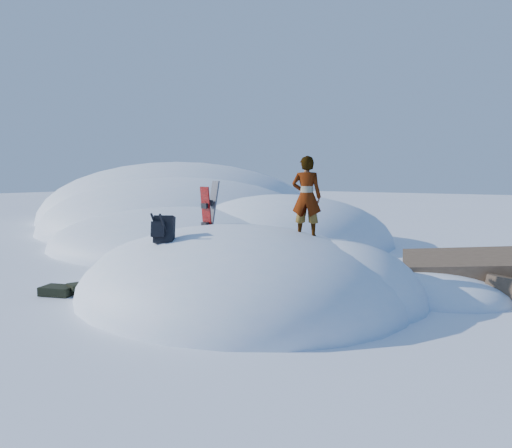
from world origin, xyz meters
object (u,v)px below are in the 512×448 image
Objects in this scene: snowboard_dark at (210,216)px; backpack at (163,230)px; person at (306,197)px; snowboard_red at (206,218)px.

snowboard_dark reaches higher than backpack.
snowboard_dark is at bearing -13.66° from person.
snowboard_dark is at bearing 118.83° from snowboard_red.
snowboard_dark is 0.99× the size of person.
person is at bearing 14.99° from backpack.
snowboard_dark is 1.85m from backpack.
person is (2.17, 0.47, 0.48)m from snowboard_red.
snowboard_red is 2.27× the size of backpack.
backpack is 2.83m from person.
snowboard_red is 0.27m from snowboard_dark.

